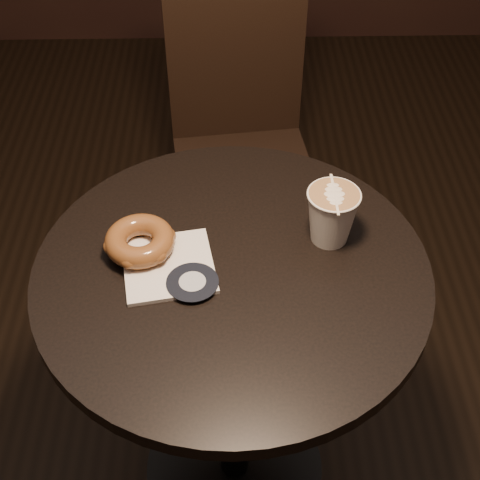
% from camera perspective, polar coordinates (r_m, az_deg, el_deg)
% --- Properties ---
extents(cafe_table, '(0.70, 0.70, 0.75)m').
position_cam_1_polar(cafe_table, '(1.32, -0.63, -8.17)').
color(cafe_table, black).
rests_on(cafe_table, ground).
extents(chair, '(0.42, 0.42, 0.95)m').
position_cam_1_polar(chair, '(1.90, -0.02, 10.11)').
color(chair, black).
rests_on(chair, ground).
extents(pastry_bag, '(0.18, 0.18, 0.01)m').
position_cam_1_polar(pastry_bag, '(1.17, -6.11, -2.20)').
color(pastry_bag, white).
rests_on(pastry_bag, cafe_table).
extents(doughnut, '(0.12, 0.12, 0.04)m').
position_cam_1_polar(doughnut, '(1.19, -8.55, -0.07)').
color(doughnut, brown).
rests_on(doughnut, pastry_bag).
extents(latte_cup, '(0.10, 0.10, 0.11)m').
position_cam_1_polar(latte_cup, '(1.20, 7.81, 2.02)').
color(latte_cup, silver).
rests_on(latte_cup, cafe_table).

